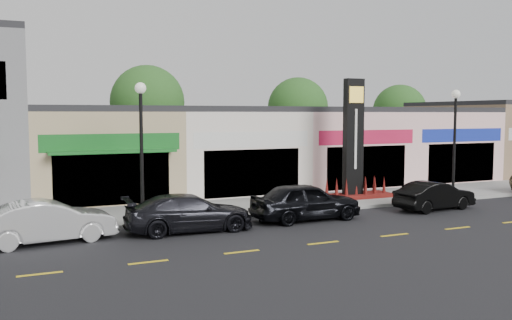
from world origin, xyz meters
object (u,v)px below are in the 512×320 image
object	(u,v)px
car_dark_sedan	(189,213)
lamp_east_near	(455,132)
car_black_sedan	(306,201)
car_black_conv	(435,196)
lamp_west_near	(141,137)
car_white_van	(48,222)
pylon_sign	(353,156)

from	to	relation	value
car_dark_sedan	lamp_east_near	bearing A→B (deg)	-80.86
lamp_east_near	car_dark_sedan	distance (m)	15.02
car_black_sedan	car_black_conv	bearing A→B (deg)	-93.20
lamp_west_near	car_dark_sedan	world-z (taller)	lamp_west_near
lamp_west_near	car_white_van	bearing A→B (deg)	-154.79
lamp_west_near	car_dark_sedan	size ratio (longest dim) A/B	1.13
car_white_van	lamp_east_near	bearing A→B (deg)	-92.36
lamp_east_near	car_dark_sedan	size ratio (longest dim) A/B	1.13
car_black_conv	pylon_sign	bearing A→B (deg)	21.97
car_black_sedan	lamp_east_near	bearing A→B (deg)	-80.69
car_dark_sedan	car_black_sedan	size ratio (longest dim) A/B	1.04
lamp_west_near	pylon_sign	xyz separation A→B (m)	(11.00, 1.70, -1.20)
lamp_east_near	car_white_van	xyz separation A→B (m)	(-19.59, -1.69, -2.74)
car_white_van	car_dark_sedan	distance (m)	4.95
lamp_east_near	car_black_conv	size ratio (longest dim) A/B	1.37
car_dark_sedan	car_black_sedan	distance (m)	5.04
car_dark_sedan	car_black_conv	world-z (taller)	car_dark_sedan
car_white_van	lamp_west_near	bearing A→B (deg)	-72.08
pylon_sign	car_white_van	world-z (taller)	pylon_sign
lamp_east_near	car_black_conv	xyz separation A→B (m)	(-3.01, -2.00, -2.82)
lamp_west_near	car_black_sedan	bearing A→B (deg)	-15.17
lamp_west_near	car_black_conv	xyz separation A→B (m)	(12.99, -2.00, -2.82)
lamp_west_near	car_black_conv	size ratio (longest dim) A/B	1.37
pylon_sign	car_black_conv	bearing A→B (deg)	-61.68
pylon_sign	car_black_sedan	size ratio (longest dim) A/B	1.29
pylon_sign	lamp_west_near	bearing A→B (deg)	-171.23
car_dark_sedan	car_black_sedan	bearing A→B (deg)	-86.67
lamp_east_near	car_white_van	bearing A→B (deg)	-175.07
pylon_sign	car_black_sedan	distance (m)	5.93
lamp_west_near	car_dark_sedan	bearing A→B (deg)	-53.88
lamp_east_near	car_black_conv	world-z (taller)	lamp_east_near
car_black_sedan	car_white_van	bearing A→B (deg)	88.80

